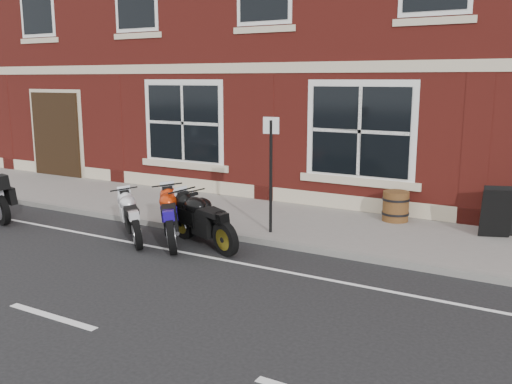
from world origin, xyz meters
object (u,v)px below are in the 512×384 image
Objects in this scene: moto_sport_red at (173,215)px; barrel_planter at (396,206)px; moto_sport_silver at (133,215)px; moto_sport_black at (203,218)px; moto_naked_black at (209,217)px; a_board_sign at (498,212)px; parking_sign at (271,167)px.

moto_sport_red is 2.71× the size of barrel_planter.
moto_sport_silver is 2.39× the size of barrel_planter.
moto_sport_black is 0.31m from moto_naked_black.
moto_sport_black is at bearing -167.57° from a_board_sign.
moto_sport_black is 1.51m from moto_sport_silver.
moto_sport_silver is 0.89× the size of moto_naked_black.
parking_sign is (0.89, 0.86, 0.95)m from moto_naked_black.
parking_sign reaches higher than a_board_sign.
moto_sport_silver is (-1.47, -0.33, -0.04)m from moto_sport_black.
moto_naked_black is 5.60m from a_board_sign.
moto_sport_silver is at bearing -157.19° from parking_sign.
a_board_sign is at bearing -21.03° from moto_sport_silver.
barrel_planter is (2.77, 3.03, -0.05)m from moto_naked_black.
moto_naked_black is (1.40, 0.62, -0.00)m from moto_sport_silver.
a_board_sign is 4.48m from parking_sign.
moto_naked_black is 1.56m from parking_sign.
parking_sign is at bearing -16.95° from moto_sport_silver.
a_board_sign is at bearing -35.25° from moto_sport_black.
moto_sport_red is at bearing 118.05° from moto_sport_black.
a_board_sign reaches higher than moto_sport_silver.
moto_sport_black is 1.29× the size of moto_sport_silver.
moto_sport_black reaches higher than moto_sport_silver.
moto_sport_red is 4.78m from barrel_planter.
moto_sport_red reaches higher than moto_sport_silver.
moto_naked_black is (0.59, 0.37, -0.05)m from moto_sport_red.
moto_sport_silver is at bearing -138.75° from barrel_planter.
barrel_planter is at bearing 39.08° from parking_sign.
barrel_planter is at bearing -17.34° from moto_sport_black.
moto_sport_red reaches higher than barrel_planter.
barrel_planter is at bearing -8.60° from moto_sport_silver.
barrel_planter is (2.69, 3.33, -0.10)m from moto_sport_black.
moto_sport_black is (0.67, 0.07, -0.01)m from moto_sport_red.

